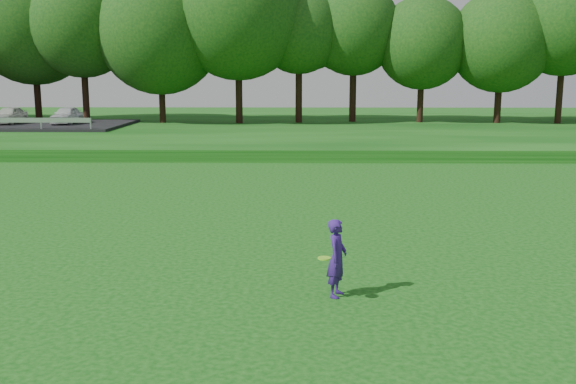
{
  "coord_description": "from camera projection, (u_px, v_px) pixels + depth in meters",
  "views": [
    {
      "loc": [
        0.07,
        -11.51,
        4.24
      ],
      "look_at": [
        -0.17,
        4.32,
        1.3
      ],
      "focal_mm": 40.0,
      "sensor_mm": 36.0,
      "label": 1
    }
  ],
  "objects": [
    {
      "name": "woman",
      "position": [
        337.0,
        258.0,
        12.26
      ],
      "size": [
        0.65,
        0.92,
        1.51
      ],
      "color": "#3A1B7A",
      "rests_on": "ground"
    },
    {
      "name": "walking_path",
      "position": [
        296.0,
        160.0,
        31.75
      ],
      "size": [
        130.0,
        1.6,
        0.04
      ],
      "primitive_type": "cube",
      "color": "gray",
      "rests_on": "ground"
    },
    {
      "name": "ground",
      "position": [
        293.0,
        301.0,
        12.09
      ],
      "size": [
        140.0,
        140.0,
        0.0
      ],
      "primitive_type": "plane",
      "color": "#0D450D",
      "rests_on": "ground"
    },
    {
      "name": "berm",
      "position": [
        297.0,
        130.0,
        45.46
      ],
      "size": [
        130.0,
        30.0,
        0.6
      ],
      "primitive_type": "cube",
      "color": "#0D450D",
      "rests_on": "ground"
    },
    {
      "name": "treeline",
      "position": [
        297.0,
        21.0,
        47.97
      ],
      "size": [
        104.0,
        7.0,
        15.0
      ],
      "primitive_type": null,
      "color": "#0E3E12",
      "rests_on": "berm"
    }
  ]
}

